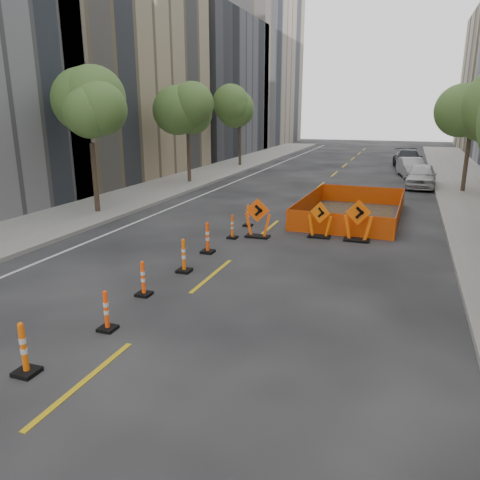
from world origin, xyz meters
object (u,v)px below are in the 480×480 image
at_px(channelizer_2, 106,310).
at_px(parked_car_near, 421,176).
at_px(chevron_sign_center, 320,220).
at_px(parked_car_mid, 411,167).
at_px(channelizer_7, 248,215).
at_px(channelizer_5, 207,238).
at_px(parked_car_far, 408,159).
at_px(channelizer_1, 24,348).
at_px(channelizer_4, 184,255).
at_px(channelizer_6, 232,227).
at_px(chevron_sign_right, 358,220).
at_px(chevron_sign_left, 258,218).
at_px(channelizer_3, 143,278).

distance_m(channelizer_2, parked_car_near, 24.48).
height_order(chevron_sign_center, parked_car_mid, chevron_sign_center).
xyz_separation_m(channelizer_7, parked_car_mid, (6.43, 18.10, 0.22)).
relative_size(channelizer_5, parked_car_far, 0.21).
distance_m(channelizer_2, parked_car_mid, 29.04).
xyz_separation_m(channelizer_1, channelizer_5, (0.14, 8.20, 0.01)).
bearing_deg(channelizer_7, channelizer_4, -89.74).
relative_size(channelizer_5, channelizer_6, 1.17).
bearing_deg(parked_car_near, channelizer_2, -103.94).
height_order(channelizer_6, parked_car_far, parked_car_far).
relative_size(chevron_sign_center, parked_car_near, 0.32).
bearing_deg(parked_car_near, chevron_sign_center, -102.92).
xyz_separation_m(chevron_sign_center, parked_car_far, (2.94, 24.23, 0.06)).
relative_size(channelizer_4, chevron_sign_right, 0.67).
relative_size(channelizer_4, chevron_sign_left, 0.69).
distance_m(channelizer_7, parked_car_near, 14.99).
bearing_deg(parked_car_far, channelizer_4, -107.19).
bearing_deg(channelizer_1, chevron_sign_center, 73.49).
height_order(parked_car_near, parked_car_far, parked_car_far).
height_order(channelizer_4, chevron_sign_right, chevron_sign_right).
bearing_deg(channelizer_3, channelizer_1, -90.95).
relative_size(channelizer_2, chevron_sign_left, 0.62).
xyz_separation_m(channelizer_4, chevron_sign_right, (4.59, 5.32, 0.27)).
relative_size(channelizer_1, chevron_sign_center, 0.75).
xyz_separation_m(channelizer_3, chevron_sign_right, (4.77, 7.37, 0.31)).
height_order(chevron_sign_left, chevron_sign_right, chevron_sign_right).
relative_size(channelizer_1, parked_car_mid, 0.25).
distance_m(channelizer_3, parked_car_mid, 27.11).
xyz_separation_m(chevron_sign_center, parked_car_near, (3.86, 14.03, 0.03)).
bearing_deg(channelizer_6, channelizer_4, -90.52).
distance_m(channelizer_2, channelizer_4, 4.10).
relative_size(channelizer_4, channelizer_6, 1.13).
bearing_deg(chevron_sign_center, channelizer_5, -113.92).
distance_m(channelizer_3, chevron_sign_right, 8.78).
xyz_separation_m(parked_car_mid, parked_car_far, (-0.30, 5.33, 0.08)).
bearing_deg(parked_car_far, chevron_sign_center, -102.46).
bearing_deg(channelizer_6, parked_car_far, 76.62).
xyz_separation_m(channelizer_1, chevron_sign_right, (4.84, 11.47, 0.26)).
xyz_separation_m(chevron_sign_right, parked_car_mid, (1.82, 18.93, -0.10)).
bearing_deg(parked_car_mid, channelizer_4, -116.36).
bearing_deg(channelizer_6, channelizer_1, -91.60).
relative_size(channelizer_3, parked_car_near, 0.22).
distance_m(channelizer_5, channelizer_7, 4.10).
xyz_separation_m(chevron_sign_left, parked_car_near, (6.11, 14.80, -0.02)).
relative_size(parked_car_mid, parked_car_far, 0.79).
bearing_deg(channelizer_1, chevron_sign_left, 83.87).
height_order(channelizer_7, parked_car_near, parked_car_near).
xyz_separation_m(channelizer_1, channelizer_3, (0.07, 4.10, -0.05)).
relative_size(parked_car_near, parked_car_mid, 1.05).
bearing_deg(chevron_sign_right, channelizer_1, -134.04).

